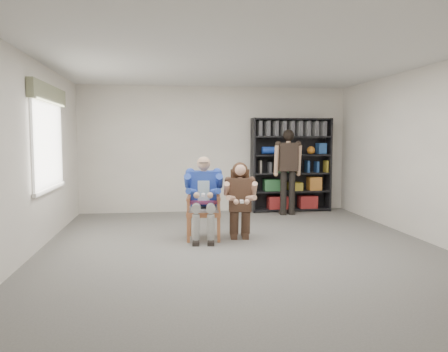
{
  "coord_description": "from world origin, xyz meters",
  "views": [
    {
      "loc": [
        -1.15,
        -6.27,
        1.65
      ],
      "look_at": [
        -0.2,
        0.6,
        1.05
      ],
      "focal_mm": 35.0,
      "sensor_mm": 36.0,
      "label": 1
    }
  ],
  "objects": [
    {
      "name": "floor",
      "position": [
        0.0,
        0.0,
        0.0
      ],
      "size": [
        6.0,
        7.0,
        0.01
      ],
      "primitive_type": "cube",
      "color": "#62605A",
      "rests_on": "ground"
    },
    {
      "name": "kneeling_woman",
      "position": [
        0.07,
        0.64,
        0.63
      ],
      "size": [
        0.61,
        0.89,
        1.25
      ],
      "primitive_type": null,
      "rotation": [
        0.0,
        0.0,
        -0.11
      ],
      "color": "#36261C",
      "rests_on": "floor"
    },
    {
      "name": "armchair",
      "position": [
        -0.51,
        0.76,
        0.53
      ],
      "size": [
        0.67,
        0.65,
        1.05
      ],
      "primitive_type": null,
      "rotation": [
        0.0,
        0.0,
        -0.11
      ],
      "color": "#A6623A",
      "rests_on": "floor"
    },
    {
      "name": "bookshelf",
      "position": [
        1.7,
        3.28,
        1.05
      ],
      "size": [
        1.8,
        0.38,
        2.1
      ],
      "primitive_type": null,
      "color": "black",
      "rests_on": "floor"
    },
    {
      "name": "standing_man",
      "position": [
        1.49,
        2.79,
        0.91
      ],
      "size": [
        0.57,
        0.32,
        1.83
      ],
      "primitive_type": null,
      "rotation": [
        0.0,
        0.0,
        0.01
      ],
      "color": "#2C221B",
      "rests_on": "floor"
    },
    {
      "name": "seated_man",
      "position": [
        -0.51,
        0.76,
        0.68
      ],
      "size": [
        0.68,
        0.88,
        1.37
      ],
      "primitive_type": null,
      "rotation": [
        0.0,
        0.0,
        -0.11
      ],
      "color": "#224C9A",
      "rests_on": "floor"
    },
    {
      "name": "window_left",
      "position": [
        -2.95,
        1.0,
        1.63
      ],
      "size": [
        0.16,
        2.0,
        1.75
      ],
      "primitive_type": null,
      "color": "white",
      "rests_on": "room_shell"
    },
    {
      "name": "room_shell",
      "position": [
        0.0,
        0.0,
        1.4
      ],
      "size": [
        6.0,
        7.0,
        2.8
      ],
      "primitive_type": null,
      "color": "beige",
      "rests_on": "ground"
    }
  ]
}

